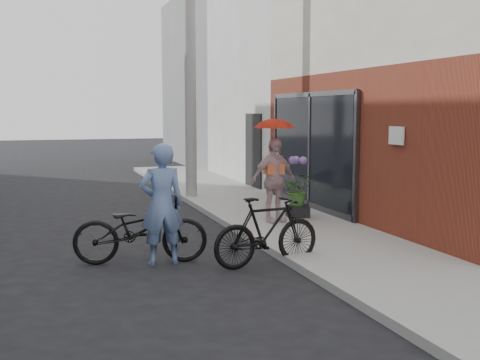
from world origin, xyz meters
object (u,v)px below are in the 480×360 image
bike_right (267,231)px  planter (298,211)px  utility_pole (190,58)px  kimono_woman (274,180)px  officer (162,204)px  bike_left (140,229)px

bike_right → planter: bearing=-39.6°
utility_pole → kimono_woman: 4.74m
utility_pole → planter: size_ratio=16.73×
officer → bike_left: bearing=-27.1°
officer → kimono_woman: size_ratio=1.10×
kimono_woman → planter: size_ratio=3.84×
officer → bike_right: officer is taller
officer → bike_left: 0.50m
officer → bike_right: bearing=158.1°
bike_right → bike_left: bearing=58.4°
kimono_woman → planter: bearing=17.5°
bike_right → planter: (1.80, 2.95, -0.28)m
bike_left → kimono_woman: kimono_woman is taller
bike_right → kimono_woman: bearing=-31.9°
bike_left → kimono_woman: (2.83, 1.84, 0.41)m
officer → bike_left: officer is taller
bike_right → kimono_woman: size_ratio=1.05×
bike_right → kimono_woman: kimono_woman is taller
officer → bike_left: size_ratio=0.91×
officer → utility_pole: bearing=-107.3°
planter → utility_pole: bearing=110.1°
officer → bike_right: 1.57m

